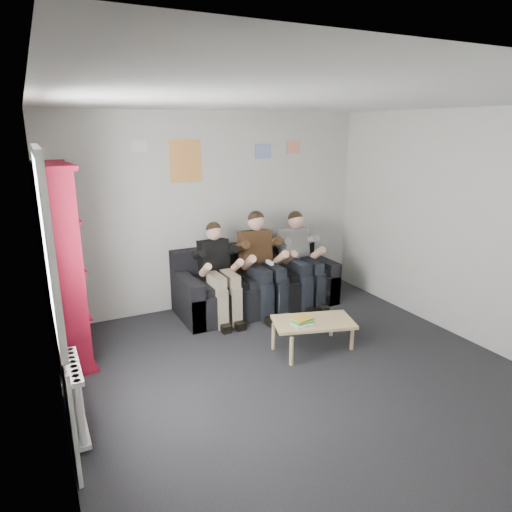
{
  "coord_description": "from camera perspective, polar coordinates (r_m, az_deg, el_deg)",
  "views": [
    {
      "loc": [
        -2.3,
        -3.4,
        2.49
      ],
      "look_at": [
        0.05,
        1.3,
        0.99
      ],
      "focal_mm": 32.0,
      "sensor_mm": 36.0,
      "label": 1
    }
  ],
  "objects": [
    {
      "name": "window",
      "position": [
        3.89,
        -23.56,
        -7.6
      ],
      "size": [
        0.05,
        1.3,
        2.36
      ],
      "color": "white",
      "rests_on": "room_shell"
    },
    {
      "name": "poster_sign",
      "position": [
        6.04,
        -14.44,
        13.12
      ],
      "size": [
        0.2,
        0.01,
        0.14
      ],
      "primitive_type": "cube",
      "color": "white",
      "rests_on": "room_shell"
    },
    {
      "name": "person_middle",
      "position": [
        6.2,
        0.8,
        -1.01
      ],
      "size": [
        0.43,
        0.92,
        1.39
      ],
      "rotation": [
        0.0,
        0.0,
        -0.11
      ],
      "color": "#472F17",
      "rests_on": "sofa"
    },
    {
      "name": "person_right",
      "position": [
        6.51,
        5.68,
        -0.45
      ],
      "size": [
        0.4,
        0.86,
        1.34
      ],
      "rotation": [
        0.0,
        0.0,
        0.07
      ],
      "color": "silver",
      "rests_on": "sofa"
    },
    {
      "name": "room_shell",
      "position": [
        4.26,
        7.27,
        0.23
      ],
      "size": [
        5.0,
        5.0,
        5.0
      ],
      "color": "black",
      "rests_on": "ground"
    },
    {
      "name": "poster_large",
      "position": [
        6.2,
        -8.79,
        11.64
      ],
      "size": [
        0.42,
        0.01,
        0.55
      ],
      "primitive_type": "cube",
      "color": "#E2D54F",
      "rests_on": "room_shell"
    },
    {
      "name": "sofa",
      "position": [
        6.49,
        -0.05,
        -3.71
      ],
      "size": [
        2.24,
        0.92,
        0.87
      ],
      "color": "black",
      "rests_on": "ground"
    },
    {
      "name": "bookshelf",
      "position": [
        5.23,
        -22.86,
        -1.14
      ],
      "size": [
        0.32,
        0.96,
        2.14
      ],
      "rotation": [
        0.0,
        0.0,
        0.1
      ],
      "color": "maroon",
      "rests_on": "ground"
    },
    {
      "name": "person_left",
      "position": [
        5.97,
        -4.56,
        -2.1
      ],
      "size": [
        0.38,
        0.82,
        1.3
      ],
      "rotation": [
        0.0,
        0.0,
        0.01
      ],
      "color": "black",
      "rests_on": "sofa"
    },
    {
      "name": "poster_blue",
      "position": [
        6.64,
        0.89,
        12.95
      ],
      "size": [
        0.25,
        0.01,
        0.2
      ],
      "primitive_type": "cube",
      "color": "#4070DB",
      "rests_on": "room_shell"
    },
    {
      "name": "coffee_table",
      "position": [
        5.3,
        7.17,
        -8.44
      ],
      "size": [
        0.9,
        0.5,
        0.36
      ],
      "rotation": [
        0.0,
        0.0,
        -0.29
      ],
      "color": "#D5BE7B",
      "rests_on": "ground"
    },
    {
      "name": "radiator",
      "position": [
        4.19,
        -21.46,
        -16.04
      ],
      "size": [
        0.1,
        0.64,
        0.6
      ],
      "color": "white",
      "rests_on": "ground"
    },
    {
      "name": "poster_pink",
      "position": [
        6.88,
        4.69,
        13.42
      ],
      "size": [
        0.22,
        0.01,
        0.18
      ],
      "primitive_type": "cube",
      "color": "#DD4597",
      "rests_on": "room_shell"
    },
    {
      "name": "game_cases",
      "position": [
        5.19,
        5.79,
        -8.14
      ],
      "size": [
        0.26,
        0.22,
        0.05
      ],
      "rotation": [
        0.0,
        0.0,
        0.04
      ],
      "color": "silver",
      "rests_on": "coffee_table"
    }
  ]
}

